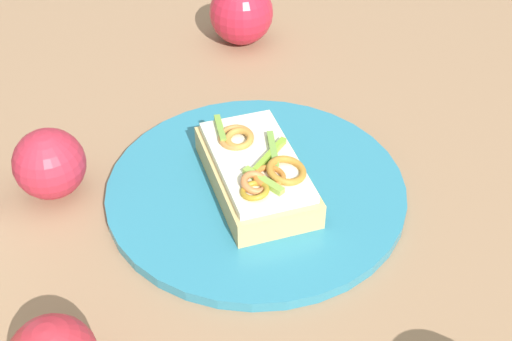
% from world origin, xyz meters
% --- Properties ---
extents(ground_plane, '(2.00, 2.00, 0.00)m').
position_xyz_m(ground_plane, '(0.00, 0.00, 0.00)').
color(ground_plane, '#916D50').
rests_on(ground_plane, ground).
extents(plate, '(0.30, 0.30, 0.01)m').
position_xyz_m(plate, '(0.00, 0.00, 0.01)').
color(plate, teal).
rests_on(plate, ground_plane).
extents(sandwich, '(0.17, 0.13, 0.05)m').
position_xyz_m(sandwich, '(-0.00, -0.00, 0.03)').
color(sandwich, tan).
rests_on(sandwich, plate).
extents(apple_3, '(0.11, 0.11, 0.08)m').
position_xyz_m(apple_3, '(0.30, 0.03, 0.04)').
color(apple_3, '#B71E33').
rests_on(apple_3, ground_plane).
extents(apple_4, '(0.10, 0.10, 0.07)m').
position_xyz_m(apple_4, '(-0.00, 0.20, 0.04)').
color(apple_4, '#B22437').
rests_on(apple_4, ground_plane).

